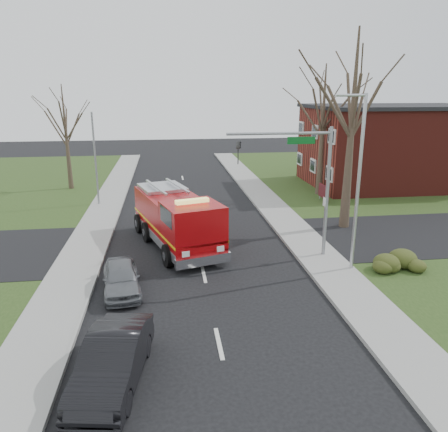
{
  "coord_description": "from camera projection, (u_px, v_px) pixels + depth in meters",
  "views": [
    {
      "loc": [
        -1.61,
        -19.3,
        8.53
      ],
      "look_at": [
        1.39,
        3.02,
        2.0
      ],
      "focal_mm": 35.0,
      "sensor_mm": 36.0,
      "label": 1
    }
  ],
  "objects": [
    {
      "name": "brick_building",
      "position": [
        394.0,
        146.0,
        39.5
      ],
      "size": [
        15.4,
        10.4,
        7.25
      ],
      "color": "maroon",
      "rests_on": "ground"
    },
    {
      "name": "health_center_sign",
      "position": [
        324.0,
        192.0,
        33.95
      ],
      "size": [
        0.12,
        2.0,
        1.4
      ],
      "color": "#54131C",
      "rests_on": "ground"
    },
    {
      "name": "fire_engine",
      "position": [
        177.0,
        221.0,
        24.37
      ],
      "size": [
        5.05,
        8.68,
        3.32
      ],
      "rotation": [
        0.0,
        0.0,
        0.29
      ],
      "color": "#98070A",
      "rests_on": "ground"
    },
    {
      "name": "sidewalk_right",
      "position": [
        328.0,
        266.0,
        21.72
      ],
      "size": [
        2.4,
        80.0,
        0.15
      ],
      "primitive_type": "cube",
      "color": "gray",
      "rests_on": "ground"
    },
    {
      "name": "parked_car_gray",
      "position": [
        113.0,
        360.0,
        13.0
      ],
      "size": [
        2.35,
        4.86,
        1.54
      ],
      "primitive_type": "imported",
      "rotation": [
        0.0,
        0.0,
        -0.16
      ],
      "color": "black",
      "rests_on": "ground"
    },
    {
      "name": "streetlight_pole",
      "position": [
        358.0,
        179.0,
        20.12
      ],
      "size": [
        1.48,
        0.16,
        8.4
      ],
      "color": "#B7BABF",
      "rests_on": "ground"
    },
    {
      "name": "hedge_corner",
      "position": [
        392.0,
        261.0,
        20.99
      ],
      "size": [
        2.8,
        2.0,
        0.9
      ],
      "primitive_type": "ellipsoid",
      "color": "#2B3A15",
      "rests_on": "lawn_right"
    },
    {
      "name": "traffic_signal_mast",
      "position": [
        304.0,
        169.0,
        21.74
      ],
      "size": [
        5.29,
        0.18,
        6.8
      ],
      "color": "gray",
      "rests_on": "ground"
    },
    {
      "name": "utility_pole_far",
      "position": [
        95.0,
        160.0,
        32.43
      ],
      "size": [
        0.14,
        0.14,
        7.0
      ],
      "primitive_type": "cylinder",
      "color": "gray",
      "rests_on": "ground"
    },
    {
      "name": "sidewalk_left",
      "position": [
        70.0,
        280.0,
        20.14
      ],
      "size": [
        2.4,
        80.0,
        0.15
      ],
      "primitive_type": "cube",
      "color": "gray",
      "rests_on": "ground"
    },
    {
      "name": "bare_tree_near",
      "position": [
        353.0,
        109.0,
        25.81
      ],
      "size": [
        6.0,
        6.0,
        12.0
      ],
      "color": "#382821",
      "rests_on": "ground"
    },
    {
      "name": "parked_car_maroon",
      "position": [
        121.0,
        278.0,
        18.98
      ],
      "size": [
        2.04,
        4.03,
        1.31
      ],
      "primitive_type": "imported",
      "rotation": [
        0.0,
        0.0,
        0.13
      ],
      "color": "slate",
      "rests_on": "ground"
    },
    {
      "name": "bare_tree_left",
      "position": [
        65.0,
        126.0,
        37.16
      ],
      "size": [
        4.5,
        4.5,
        9.0
      ],
      "color": "#382821",
      "rests_on": "ground"
    },
    {
      "name": "ground",
      "position": [
        204.0,
        274.0,
        20.95
      ],
      "size": [
        120.0,
        120.0,
        0.0
      ],
      "primitive_type": "plane",
      "color": "black",
      "rests_on": "ground"
    },
    {
      "name": "bare_tree_far",
      "position": [
        323.0,
        116.0,
        34.83
      ],
      "size": [
        5.25,
        5.25,
        10.5
      ],
      "color": "#382821",
      "rests_on": "ground"
    }
  ]
}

